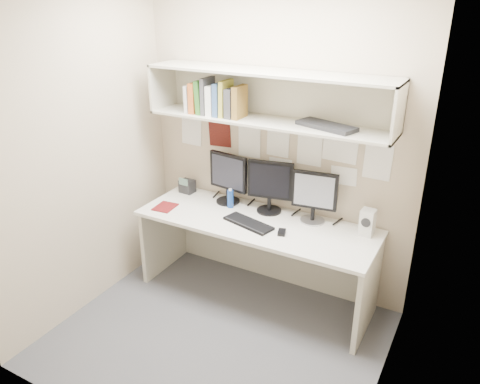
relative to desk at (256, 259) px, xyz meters
The scene contains 19 objects.
floor 0.75m from the desk, 90.00° to the right, with size 2.40×2.00×0.01m, color #47484C.
wall_back 1.00m from the desk, 90.00° to the left, with size 2.40×0.02×2.60m, color tan.
wall_front 1.90m from the desk, 90.00° to the right, with size 2.40×0.02×2.60m, color tan.
wall_left 1.65m from the desk, 151.57° to the right, with size 0.02×2.00×2.60m, color tan.
wall_right 1.65m from the desk, 28.43° to the right, with size 0.02×2.00×2.60m, color tan.
desk is the anchor object (origin of this frame).
overhead_hutch 1.37m from the desk, 90.00° to the left, with size 2.00×0.38×0.40m.
pinned_papers 0.95m from the desk, 90.00° to the left, with size 1.92×0.01×0.48m, color white, non-canonical shape.
monitor_left 0.76m from the desk, 150.77° to the left, with size 0.39×0.21×0.45m.
monitor_center 0.65m from the desk, 85.86° to the left, with size 0.39×0.21×0.45m.
monitor_right 0.76m from the desk, 28.16° to the left, with size 0.37×0.20×0.43m.
keyboard 0.39m from the desk, 103.89° to the right, with size 0.43×0.15×0.02m, color black.
mouse 0.48m from the desk, 21.69° to the right, with size 0.06×0.09×0.03m, color black.
speaker 1.00m from the desk, 12.97° to the left, with size 0.11×0.12×0.21m.
blue_bottle 0.56m from the desk, 158.54° to the left, with size 0.06×0.06×0.17m.
maroon_notebook 0.91m from the desk, 168.91° to the right, with size 0.16×0.20×0.01m, color #601012.
desk_phone 0.97m from the desk, 165.39° to the left, with size 0.14×0.13×0.16m.
book_stack 1.38m from the desk, 165.50° to the left, with size 0.50×0.18×0.30m.
hutch_tray 1.30m from the desk, 18.29° to the left, with size 0.46×0.17×0.03m, color black.
Camera 1 is at (1.55, -2.44, 2.46)m, focal length 35.00 mm.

